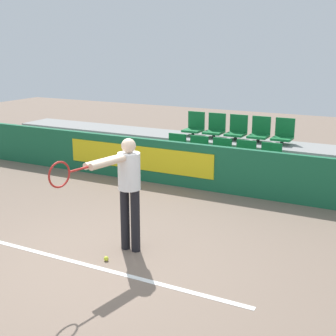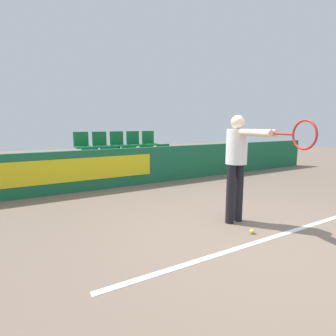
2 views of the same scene
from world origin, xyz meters
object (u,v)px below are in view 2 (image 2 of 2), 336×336
stadium_chair_9 (149,141)px  tennis_ball (252,231)px  stadium_chair_8 (134,142)px  stadium_chair_5 (82,144)px  stadium_chair_6 (101,143)px  stadium_chair_7 (118,143)px  tennis_player (239,158)px  stadium_chair_1 (112,159)px  stadium_chair_2 (131,158)px  stadium_chair_4 (165,156)px  stadium_chair_0 (91,161)px  stadium_chair_3 (148,157)px

stadium_chair_9 → tennis_ball: stadium_chair_9 is taller
stadium_chair_8 → stadium_chair_9: (0.54, 0.00, 0.00)m
stadium_chair_5 → stadium_chair_6: size_ratio=1.00×
stadium_chair_6 → stadium_chair_7: same height
stadium_chair_9 → tennis_player: bearing=-100.7°
stadium_chair_6 → tennis_ball: (0.58, -5.35, -0.92)m
stadium_chair_1 → stadium_chair_2: 0.54m
stadium_chair_2 → tennis_player: tennis_player is taller
tennis_ball → stadium_chair_9: bearing=79.1°
stadium_chair_8 → tennis_ball: (-0.49, -5.35, -0.92)m
stadium_chair_4 → stadium_chair_9: stadium_chair_9 is taller
stadium_chair_0 → stadium_chair_3: bearing=0.0°
stadium_chair_4 → stadium_chair_3: bearing=180.0°
stadium_chair_2 → stadium_chair_3: (0.54, 0.00, 0.00)m
stadium_chair_0 → stadium_chair_6: bearing=62.5°
stadium_chair_2 → stadium_chair_9: 1.53m
stadium_chair_6 → tennis_ball: size_ratio=8.41×
stadium_chair_8 → tennis_player: tennis_player is taller
stadium_chair_4 → tennis_player: size_ratio=0.34×
stadium_chair_3 → stadium_chair_4: size_ratio=1.00×
stadium_chair_5 → tennis_player: 5.10m
stadium_chair_3 → stadium_chair_6: (-1.07, 1.03, 0.37)m
stadium_chair_3 → stadium_chair_5: size_ratio=1.00×
stadium_chair_5 → stadium_chair_9: same height
stadium_chair_0 → tennis_player: (1.21, -3.93, 0.43)m
stadium_chair_0 → stadium_chair_1: bearing=0.0°
stadium_chair_8 → tennis_ball: bearing=-95.2°
stadium_chair_2 → tennis_player: 3.95m
stadium_chair_6 → stadium_chair_9: 1.61m
stadium_chair_3 → tennis_player: size_ratio=0.34×
stadium_chair_7 → tennis_player: 4.96m
stadium_chair_1 → stadium_chair_4: bearing=0.0°
stadium_chair_5 → stadium_chair_8: bearing=0.0°
stadium_chair_5 → stadium_chair_3: bearing=-32.6°
stadium_chair_2 → stadium_chair_5: (-1.07, 1.03, 0.37)m
stadium_chair_2 → stadium_chair_9: stadium_chair_9 is taller
stadium_chair_8 → tennis_player: bearing=-94.6°
stadium_chair_0 → stadium_chair_3: same height
stadium_chair_1 → stadium_chair_7: (0.54, 1.03, 0.37)m
stadium_chair_1 → stadium_chair_6: 1.09m
stadium_chair_1 → tennis_ball: stadium_chair_1 is taller
stadium_chair_1 → stadium_chair_3: (1.07, 0.00, 0.00)m
stadium_chair_5 → stadium_chair_8: 1.61m
stadium_chair_0 → tennis_ball: stadium_chair_0 is taller
stadium_chair_0 → stadium_chair_6: stadium_chair_6 is taller
stadium_chair_4 → stadium_chair_6: bearing=147.4°
stadium_chair_7 → stadium_chair_9: same height
stadium_chair_0 → stadium_chair_4: bearing=0.0°
tennis_ball → stadium_chair_7: bearing=90.5°
stadium_chair_2 → stadium_chair_8: size_ratio=1.00×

